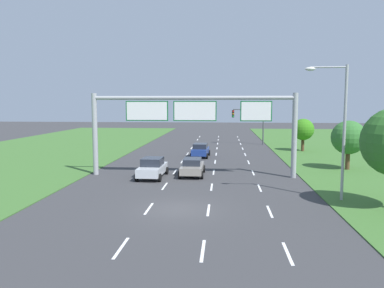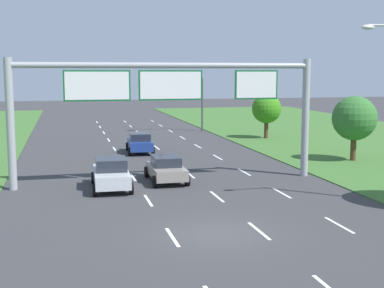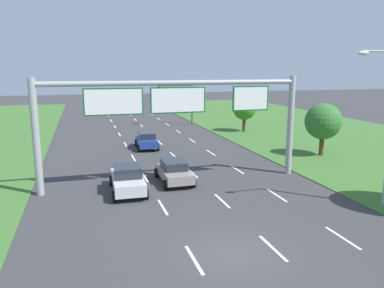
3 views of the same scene
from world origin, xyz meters
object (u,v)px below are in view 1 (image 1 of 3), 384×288
at_px(car_lead_silver, 200,150).
at_px(street_lamp, 338,121).
at_px(car_mid_lane, 192,167).
at_px(roadside_tree_far, 303,130).
at_px(roadside_tree_mid, 349,138).
at_px(sign_gantry, 193,118).
at_px(traffic_light_mast, 250,119).
at_px(car_near_red, 152,168).

bearing_deg(car_lead_silver, street_lamp, -59.63).
relative_size(car_mid_lane, roadside_tree_far, 0.97).
bearing_deg(roadside_tree_mid, street_lamp, -111.02).
distance_m(sign_gantry, roadside_tree_far, 21.75).
bearing_deg(car_lead_silver, traffic_light_mast, 67.20).
bearing_deg(traffic_light_mast, car_mid_lane, -104.98).
distance_m(car_near_red, roadside_tree_mid, 18.16).
distance_m(car_near_red, roadside_tree_far, 24.47).
distance_m(traffic_light_mast, roadside_tree_mid, 22.31).
bearing_deg(car_mid_lane, street_lamp, -37.99).
height_order(car_near_red, sign_gantry, sign_gantry).
distance_m(car_near_red, car_mid_lane, 3.44).
bearing_deg(sign_gantry, car_near_red, -164.80).
xyz_separation_m(car_mid_lane, roadside_tree_mid, (14.10, 3.78, 2.26)).
relative_size(traffic_light_mast, roadside_tree_far, 1.33).
xyz_separation_m(sign_gantry, traffic_light_mast, (6.58, 25.10, -1.10)).
xyz_separation_m(traffic_light_mast, roadside_tree_mid, (7.47, -21.01, -0.85)).
xyz_separation_m(car_mid_lane, roadside_tree_far, (12.80, 17.18, 2.05)).
bearing_deg(street_lamp, car_near_red, 153.68).
bearing_deg(street_lamp, traffic_light_mast, 95.45).
xyz_separation_m(car_lead_silver, roadside_tree_far, (12.78, 6.06, 2.00)).
bearing_deg(sign_gantry, car_lead_silver, 90.15).
height_order(car_lead_silver, car_mid_lane, car_lead_silver).
height_order(car_near_red, traffic_light_mast, traffic_light_mast).
height_order(street_lamp, roadside_tree_far, street_lamp).
distance_m(sign_gantry, roadside_tree_mid, 14.76).
bearing_deg(roadside_tree_far, roadside_tree_mid, -84.48).
height_order(car_mid_lane, roadside_tree_mid, roadside_tree_mid).
bearing_deg(sign_gantry, traffic_light_mast, 75.32).
height_order(car_mid_lane, roadside_tree_far, roadside_tree_far).
bearing_deg(street_lamp, car_lead_silver, 117.37).
relative_size(car_lead_silver, traffic_light_mast, 0.72).
height_order(car_near_red, car_mid_lane, car_near_red).
xyz_separation_m(car_near_red, car_mid_lane, (3.23, 1.20, -0.07)).
distance_m(car_mid_lane, roadside_tree_mid, 14.77).
relative_size(car_lead_silver, sign_gantry, 0.23).
bearing_deg(car_mid_lane, roadside_tree_far, 53.35).
height_order(traffic_light_mast, roadside_tree_mid, traffic_light_mast).
height_order(car_lead_silver, sign_gantry, sign_gantry).
height_order(car_near_red, car_lead_silver, car_near_red).
relative_size(sign_gantry, street_lamp, 2.03).
bearing_deg(car_lead_silver, roadside_tree_mid, -24.55).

